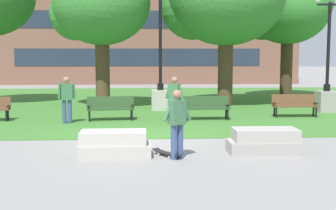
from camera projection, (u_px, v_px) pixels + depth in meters
The scene contains 16 objects.
ground_plane at pixel (140, 139), 14.08m from camera, with size 140.00×140.00×0.00m, color gray.
grass_lawn at pixel (141, 103), 24.00m from camera, with size 40.00×20.00×0.02m, color #3D752D.
concrete_block_center at pixel (114, 144), 11.81m from camera, with size 1.80×0.90×0.64m.
concrete_block_left at pixel (264, 141), 12.19m from camera, with size 1.80×0.90×0.64m.
person_skateboarder at pixel (177, 120), 11.42m from camera, with size 0.76×0.43×1.71m.
skateboard at pixel (167, 153), 11.78m from camera, with size 0.74×0.96×0.14m.
park_bench_near_left at pixel (206, 106), 18.06m from camera, with size 1.81×0.57×0.90m.
park_bench_near_right at pixel (110, 107), 17.90m from camera, with size 1.84×0.70×0.90m.
park_bench_far_right at pixel (295, 104), 18.84m from camera, with size 1.81×0.57×0.90m.
lamp_post_right at pixel (327, 88), 20.45m from camera, with size 1.32×0.80×5.13m.
lamp_post_center at pixel (160, 85), 21.05m from camera, with size 1.32×0.80×5.50m.
tree_far_left at pixel (100, 5), 21.55m from camera, with size 4.74×4.51×6.75m.
tree_near_right at pixel (287, 10), 26.05m from camera, with size 4.95×4.71×7.05m.
person_bystander_near_lawn at pixel (67, 97), 17.05m from camera, with size 0.65×0.34×1.71m.
person_bystander_far_lawn at pixel (174, 97), 16.99m from camera, with size 0.69×0.42×1.71m.
building_facade_distant at pixel (138, 11), 37.70m from camera, with size 26.30×1.03×11.91m.
Camera 1 is at (0.09, -13.90, 2.62)m, focal length 50.00 mm.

